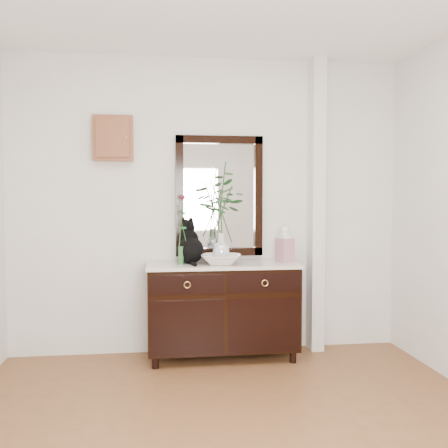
{
  "coord_description": "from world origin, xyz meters",
  "views": [
    {
      "loc": [
        -0.45,
        -2.59,
        1.42
      ],
      "look_at": [
        0.1,
        1.63,
        1.2
      ],
      "focal_mm": 40.0,
      "sensor_mm": 36.0,
      "label": 1
    }
  ],
  "objects": [
    {
      "name": "ginger_jar",
      "position": [
        0.67,
        1.77,
        1.02
      ],
      "size": [
        0.16,
        0.16,
        0.33
      ],
      "primitive_type": null,
      "rotation": [
        0.0,
        0.0,
        0.43
      ],
      "color": "silver",
      "rests_on": "sideboard"
    },
    {
      "name": "wall_back",
      "position": [
        0.0,
        1.98,
        1.35
      ],
      "size": [
        3.6,
        0.04,
        2.7
      ],
      "primitive_type": "cube",
      "color": "white",
      "rests_on": "ground"
    },
    {
      "name": "cat",
      "position": [
        -0.18,
        1.78,
        1.04
      ],
      "size": [
        0.33,
        0.38,
        0.38
      ],
      "primitive_type": null,
      "rotation": [
        0.0,
        0.0,
        0.21
      ],
      "color": "black",
      "rests_on": "sideboard"
    },
    {
      "name": "sideboard",
      "position": [
        0.1,
        1.73,
        0.47
      ],
      "size": [
        1.33,
        0.52,
        0.82
      ],
      "color": "black",
      "rests_on": "ground"
    },
    {
      "name": "wall_mirror",
      "position": [
        0.1,
        1.97,
        1.44
      ],
      "size": [
        0.8,
        0.06,
        1.1
      ],
      "color": "black",
      "rests_on": "wall_back"
    },
    {
      "name": "pilaster",
      "position": [
        1.0,
        1.9,
        1.35
      ],
      "size": [
        0.12,
        0.2,
        2.7
      ],
      "primitive_type": "cube",
      "color": "white",
      "rests_on": "ground"
    },
    {
      "name": "lotus_bowl",
      "position": [
        0.08,
        1.66,
        0.89
      ],
      "size": [
        0.4,
        0.4,
        0.09
      ],
      "primitive_type": "imported",
      "rotation": [
        0.0,
        0.0,
        -0.18
      ],
      "color": "white",
      "rests_on": "sideboard"
    },
    {
      "name": "bud_vase_rose",
      "position": [
        -0.27,
        1.69,
        1.16
      ],
      "size": [
        0.08,
        0.08,
        0.61
      ],
      "primitive_type": null,
      "rotation": [
        0.0,
        0.0,
        -0.15
      ],
      "color": "#2D6731",
      "rests_on": "sideboard"
    },
    {
      "name": "key_cabinet",
      "position": [
        -0.85,
        1.94,
        1.95
      ],
      "size": [
        0.35,
        0.1,
        0.4
      ],
      "primitive_type": "cube",
      "color": "brown",
      "rests_on": "wall_back"
    },
    {
      "name": "vase_branches",
      "position": [
        0.08,
        1.66,
        1.31
      ],
      "size": [
        0.43,
        0.43,
        0.88
      ],
      "primitive_type": null,
      "rotation": [
        0.0,
        0.0,
        -0.02
      ],
      "color": "silver",
      "rests_on": "lotus_bowl"
    }
  ]
}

